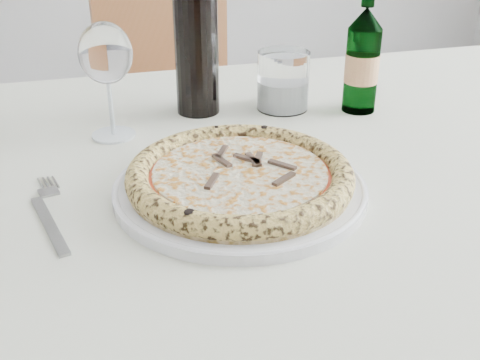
% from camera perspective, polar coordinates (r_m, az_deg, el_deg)
% --- Properties ---
extents(dining_table, '(1.60, 0.95, 0.76)m').
position_cam_1_polar(dining_table, '(0.90, -1.81, -2.85)').
color(dining_table, brown).
rests_on(dining_table, floor).
extents(chair_far, '(0.41, 0.41, 0.93)m').
position_cam_1_polar(chair_far, '(1.72, -6.29, 6.73)').
color(chair_far, brown).
rests_on(chair_far, floor).
extents(plate, '(0.33, 0.33, 0.02)m').
position_cam_1_polar(plate, '(0.77, -0.00, -0.74)').
color(plate, white).
rests_on(plate, dining_table).
extents(pizza, '(0.29, 0.29, 0.03)m').
position_cam_1_polar(pizza, '(0.77, -0.00, 0.42)').
color(pizza, tan).
rests_on(pizza, plate).
extents(fork, '(0.04, 0.21, 0.00)m').
position_cam_1_polar(fork, '(0.77, -17.64, -3.09)').
color(fork, gray).
rests_on(fork, dining_table).
extents(wine_glass, '(0.08, 0.08, 0.18)m').
position_cam_1_polar(wine_glass, '(0.93, -12.62, 11.39)').
color(wine_glass, silver).
rests_on(wine_glass, dining_table).
extents(tumbler, '(0.09, 0.09, 0.10)m').
position_cam_1_polar(tumbler, '(1.06, 4.10, 9.01)').
color(tumbler, white).
rests_on(tumbler, dining_table).
extents(beer_bottle, '(0.06, 0.06, 0.22)m').
position_cam_1_polar(beer_bottle, '(1.05, 11.53, 11.06)').
color(beer_bottle, '#205629').
rests_on(beer_bottle, dining_table).
extents(wine_bottle, '(0.07, 0.07, 0.30)m').
position_cam_1_polar(wine_bottle, '(1.02, -4.18, 13.26)').
color(wine_bottle, black).
rests_on(wine_bottle, dining_table).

